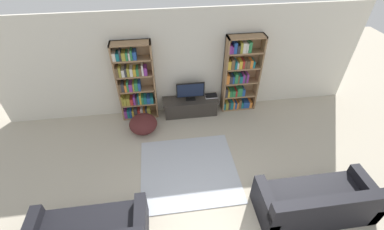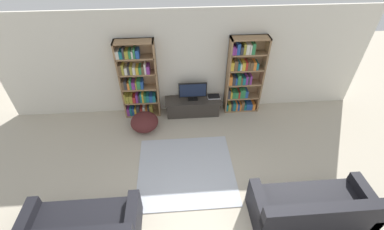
# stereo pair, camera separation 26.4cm
# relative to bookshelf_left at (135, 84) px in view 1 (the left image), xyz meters

# --- Properties ---
(wall_back) EXTENTS (8.80, 0.06, 2.60)m
(wall_back) POSITION_rel_bookshelf_left_xyz_m (1.19, 0.18, 0.36)
(wall_back) COLOR silver
(wall_back) RESTS_ON ground_plane
(bookshelf_left) EXTENTS (0.89, 0.30, 2.00)m
(bookshelf_left) POSITION_rel_bookshelf_left_xyz_m (0.00, 0.00, 0.00)
(bookshelf_left) COLOR #93704C
(bookshelf_left) RESTS_ON ground_plane
(bookshelf_right) EXTENTS (0.89, 0.30, 2.00)m
(bookshelf_right) POSITION_rel_bookshelf_left_xyz_m (2.56, 0.00, 0.02)
(bookshelf_right) COLOR #93704C
(bookshelf_right) RESTS_ON ground_plane
(tv_stand) EXTENTS (1.41, 0.45, 0.44)m
(tv_stand) POSITION_rel_bookshelf_left_xyz_m (1.32, -0.11, -0.72)
(tv_stand) COLOR #332D28
(tv_stand) RESTS_ON ground_plane
(television) EXTENTS (0.70, 0.16, 0.47)m
(television) POSITION_rel_bookshelf_left_xyz_m (1.32, -0.09, -0.25)
(television) COLOR black
(television) RESTS_ON tv_stand
(laptop) EXTENTS (0.32, 0.22, 0.03)m
(laptop) POSITION_rel_bookshelf_left_xyz_m (1.87, -0.03, -0.49)
(laptop) COLOR silver
(laptop) RESTS_ON tv_stand
(area_rug) EXTENTS (1.96, 1.83, 0.02)m
(area_rug) POSITION_rel_bookshelf_left_xyz_m (1.04, -1.97, -0.93)
(area_rug) COLOR #B2B7C1
(area_rug) RESTS_ON ground_plane
(couch_right_sofa) EXTENTS (1.98, 0.85, 0.85)m
(couch_right_sofa) POSITION_rel_bookshelf_left_xyz_m (3.08, -3.19, -0.65)
(couch_right_sofa) COLOR black
(couch_right_sofa) RESTS_ON ground_plane
(beanbag_ottoman) EXTENTS (0.66, 0.66, 0.41)m
(beanbag_ottoman) POSITION_rel_bookshelf_left_xyz_m (0.12, -0.62, -0.73)
(beanbag_ottoman) COLOR #4C1E1E
(beanbag_ottoman) RESTS_ON ground_plane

